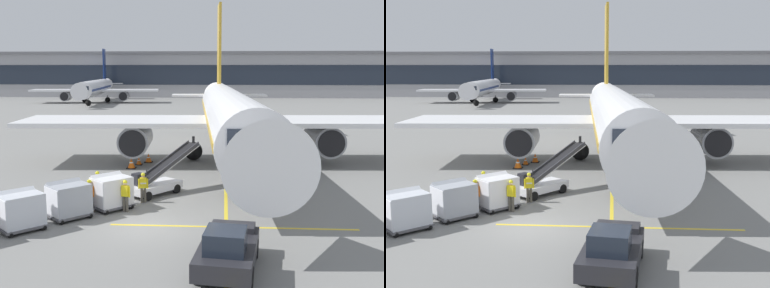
% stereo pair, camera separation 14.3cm
% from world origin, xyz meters
% --- Properties ---
extents(ground_plane, '(600.00, 600.00, 0.00)m').
position_xyz_m(ground_plane, '(0.00, 0.00, 0.00)').
color(ground_plane, slate).
extents(parked_airplane, '(33.82, 43.81, 14.80)m').
position_xyz_m(parked_airplane, '(4.35, 16.69, 3.84)').
color(parked_airplane, white).
rests_on(parked_airplane, ground).
extents(belt_loader, '(4.34, 4.94, 2.92)m').
position_xyz_m(belt_loader, '(-0.13, 6.33, 0.85)').
color(belt_loader, silver).
rests_on(belt_loader, ground).
extents(baggage_cart_lead, '(2.54, 2.55, 1.91)m').
position_xyz_m(baggage_cart_lead, '(-2.18, 3.01, 1.00)').
color(baggage_cart_lead, '#515156').
rests_on(baggage_cart_lead, ground).
extents(baggage_cart_second, '(2.54, 2.55, 1.91)m').
position_xyz_m(baggage_cart_second, '(-3.97, 1.24, 1.00)').
color(baggage_cart_second, '#515156').
rests_on(baggage_cart_second, ground).
extents(baggage_cart_third, '(2.54, 2.55, 1.91)m').
position_xyz_m(baggage_cart_third, '(-5.65, -0.73, 1.00)').
color(baggage_cart_third, '#515156').
rests_on(baggage_cart_third, ground).
extents(pushback_tug, '(2.65, 4.64, 1.83)m').
position_xyz_m(pushback_tug, '(4.10, -4.68, 0.83)').
color(pushback_tug, '#232328').
rests_on(pushback_tug, ground).
extents(ground_crew_by_loader, '(0.55, 0.35, 1.74)m').
position_xyz_m(ground_crew_by_loader, '(-1.29, 2.52, 1.00)').
color(ground_crew_by_loader, '#514C42').
rests_on(ground_crew_by_loader, ground).
extents(ground_crew_by_carts, '(0.56, 0.31, 1.74)m').
position_xyz_m(ground_crew_by_carts, '(-0.64, 4.37, 1.00)').
color(ground_crew_by_carts, '#514C42').
rests_on(ground_crew_by_carts, ground).
extents(ground_crew_marshaller, '(0.43, 0.44, 1.74)m').
position_xyz_m(ground_crew_marshaller, '(-3.34, 4.60, 1.00)').
color(ground_crew_marshaller, '#514C42').
rests_on(ground_crew_marshaller, ground).
extents(ground_crew_wingwalker, '(0.54, 0.36, 1.74)m').
position_xyz_m(ground_crew_wingwalker, '(-3.22, 2.49, 1.00)').
color(ground_crew_wingwalker, '#333847').
rests_on(ground_crew_wingwalker, ground).
extents(safety_cone_engine_keepout, '(0.71, 0.71, 0.79)m').
position_xyz_m(safety_cone_engine_keepout, '(-3.15, 13.77, 0.39)').
color(safety_cone_engine_keepout, black).
rests_on(safety_cone_engine_keepout, ground).
extents(safety_cone_wingtip, '(0.54, 0.54, 0.62)m').
position_xyz_m(safety_cone_wingtip, '(-2.82, 15.17, 0.30)').
color(safety_cone_wingtip, black).
rests_on(safety_cone_wingtip, ground).
extents(safety_cone_nose_mark, '(0.66, 0.66, 0.75)m').
position_xyz_m(safety_cone_nose_mark, '(-2.20, 16.18, 0.36)').
color(safety_cone_nose_mark, black).
rests_on(safety_cone_nose_mark, ground).
extents(apron_guidance_line_lead_in, '(0.20, 110.00, 0.01)m').
position_xyz_m(apron_guidance_line_lead_in, '(4.08, 15.92, 0.00)').
color(apron_guidance_line_lead_in, yellow).
rests_on(apron_guidance_line_lead_in, ground).
extents(apron_guidance_line_stop_bar, '(12.00, 0.20, 0.01)m').
position_xyz_m(apron_guidance_line_stop_bar, '(4.40, 0.35, 0.00)').
color(apron_guidance_line_stop_bar, yellow).
rests_on(apron_guidance_line_stop_bar, ground).
extents(terminal_building, '(137.44, 17.20, 12.04)m').
position_xyz_m(terminal_building, '(-2.90, 112.44, 5.97)').
color(terminal_building, '#939399').
rests_on(terminal_building, ground).
extents(distant_airplane, '(28.50, 37.18, 12.45)m').
position_xyz_m(distant_airplane, '(-24.81, 83.93, 3.25)').
color(distant_airplane, white).
rests_on(distant_airplane, ground).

